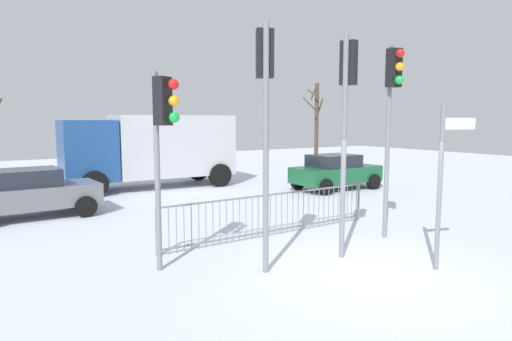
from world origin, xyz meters
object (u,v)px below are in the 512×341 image
object	(u,v)px
traffic_light_rear_right	(265,92)
car_grey_mid	(29,192)
direction_sign_post	(443,179)
delivery_truck	(152,147)
traffic_light_foreground_left	(392,98)
traffic_light_rear_left	(347,97)
traffic_light_foreground_right	(163,127)
car_green_trailing	(335,171)
bare_tree_right	(316,121)

from	to	relation	value
traffic_light_rear_right	car_grey_mid	xyz separation A→B (m)	(-3.46, 7.55, -2.67)
direction_sign_post	delivery_truck	distance (m)	13.20
traffic_light_foreground_left	traffic_light_rear_left	bearing A→B (deg)	31.15
car_grey_mid	direction_sign_post	bearing A→B (deg)	-59.21
traffic_light_foreground_right	car_green_trailing	size ratio (longest dim) A/B	0.99
direction_sign_post	traffic_light_rear_right	bearing A→B (deg)	163.47
traffic_light_rear_left	traffic_light_foreground_left	bearing A→B (deg)	76.92
traffic_light_rear_left	direction_sign_post	bearing A→B (deg)	4.06
traffic_light_rear_right	traffic_light_foreground_right	size ratio (longest dim) A/B	1.23
traffic_light_rear_left	car_grey_mid	xyz separation A→B (m)	(-5.41, 7.69, -2.63)
traffic_light_rear_left	car_grey_mid	distance (m)	9.77
delivery_truck	car_grey_mid	bearing A→B (deg)	37.92
traffic_light_rear_right	car_grey_mid	size ratio (longest dim) A/B	1.20
traffic_light_foreground_right	car_grey_mid	world-z (taller)	traffic_light_foreground_right
traffic_light_foreground_right	traffic_light_rear_left	bearing A→B (deg)	129.73
car_grey_mid	traffic_light_rear_right	bearing A→B (deg)	-68.92
car_grey_mid	delivery_truck	distance (m)	6.41
traffic_light_foreground_left	direction_sign_post	size ratio (longest dim) A/B	1.47
traffic_light_foreground_left	car_grey_mid	bearing A→B (deg)	-27.05
direction_sign_post	traffic_light_foreground_right	bearing A→B (deg)	164.22
traffic_light_foreground_left	car_green_trailing	distance (m)	8.16
traffic_light_rear_right	bare_tree_right	bearing A→B (deg)	72.77
traffic_light_rear_left	traffic_light_foreground_right	size ratio (longest dim) A/B	1.22
direction_sign_post	delivery_truck	world-z (taller)	direction_sign_post
traffic_light_rear_right	traffic_light_foreground_right	distance (m)	2.02
traffic_light_foreground_right	bare_tree_right	size ratio (longest dim) A/B	0.71
traffic_light_rear_right	car_green_trailing	distance (m)	10.79
car_grey_mid	delivery_truck	xyz separation A→B (m)	(5.07, 3.80, 0.97)
traffic_light_rear_right	direction_sign_post	xyz separation A→B (m)	(2.92, -1.79, -1.65)
direction_sign_post	car_green_trailing	world-z (taller)	direction_sign_post
direction_sign_post	car_grey_mid	xyz separation A→B (m)	(-6.38, 9.33, -1.02)
traffic_light_rear_left	traffic_light_rear_right	bearing A→B (deg)	-120.53
car_green_trailing	traffic_light_rear_right	bearing A→B (deg)	-140.86
car_grey_mid	delivery_truck	size ratio (longest dim) A/B	0.55
traffic_light_rear_left	traffic_light_rear_right	distance (m)	1.96
traffic_light_foreground_right	car_green_trailing	bearing A→B (deg)	177.76
traffic_light_foreground_right	direction_sign_post	world-z (taller)	traffic_light_foreground_right
direction_sign_post	bare_tree_right	xyz separation A→B (m)	(12.01, 18.35, 1.04)
traffic_light_foreground_left	traffic_light_foreground_right	distance (m)	5.55
traffic_light_rear_left	car_grey_mid	world-z (taller)	traffic_light_rear_left
delivery_truck	car_green_trailing	bearing A→B (deg)	145.35
traffic_light_foreground_left	bare_tree_right	xyz separation A→B (m)	(11.12, 16.26, -0.60)
traffic_light_rear_left	car_green_trailing	distance (m)	9.54
traffic_light_rear_right	traffic_light_rear_left	bearing A→B (deg)	20.62
traffic_light_rear_left	traffic_light_foreground_left	xyz separation A→B (m)	(1.86, 0.44, 0.03)
traffic_light_foreground_left	car_grey_mid	size ratio (longest dim) A/B	1.20
traffic_light_foreground_right	car_green_trailing	distance (m)	11.44
bare_tree_right	traffic_light_rear_left	bearing A→B (deg)	-127.85
car_green_trailing	delivery_truck	xyz separation A→B (m)	(-6.33, 4.55, 0.97)
car_green_trailing	car_grey_mid	distance (m)	11.43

